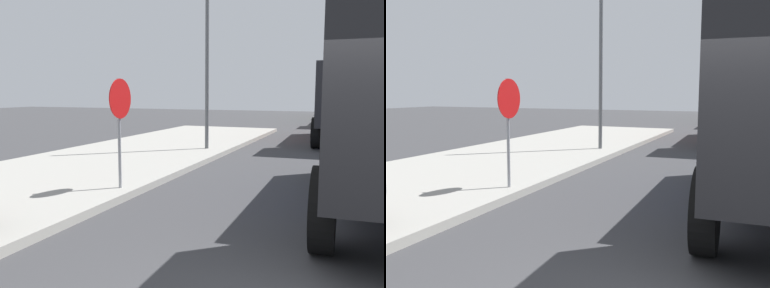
% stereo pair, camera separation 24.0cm
% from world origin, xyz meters
% --- Properties ---
extents(stop_sign, '(0.76, 0.08, 2.11)m').
position_xyz_m(stop_sign, '(3.75, 4.32, 1.61)').
color(stop_sign, gray).
rests_on(stop_sign, sidewalk_curb).
extents(dump_truck_red, '(7.09, 3.01, 3.00)m').
position_xyz_m(dump_truck_red, '(14.42, 0.36, 1.61)').
color(dump_truck_red, red).
rests_on(dump_truck_red, ground).
extents(dump_truck_green, '(7.07, 2.97, 3.00)m').
position_xyz_m(dump_truck_green, '(24.56, 0.48, 1.61)').
color(dump_truck_green, '#237033').
rests_on(dump_truck_green, ground).
extents(dump_truck_yellow, '(7.00, 2.80, 3.00)m').
position_xyz_m(dump_truck_yellow, '(32.47, 0.87, 1.61)').
color(dump_truck_yellow, gold).
rests_on(dump_truck_yellow, ground).
extents(street_light_pole, '(0.12, 0.12, 6.40)m').
position_xyz_m(street_light_pole, '(9.75, 4.74, 3.35)').
color(street_light_pole, '#595B5E').
rests_on(street_light_pole, sidewalk_curb).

